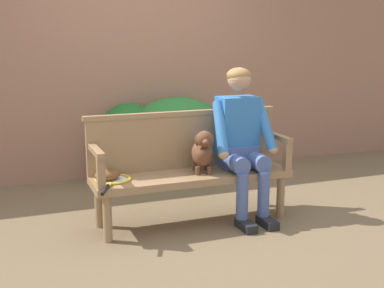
% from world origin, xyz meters
% --- Properties ---
extents(ground_plane, '(40.00, 40.00, 0.00)m').
position_xyz_m(ground_plane, '(0.00, 0.00, 0.00)').
color(ground_plane, brown).
extents(brick_garden_fence, '(8.00, 0.30, 2.15)m').
position_xyz_m(brick_garden_fence, '(0.00, 1.85, 1.08)').
color(brick_garden_fence, '#936651').
rests_on(brick_garden_fence, ground).
extents(hedge_bush_mid_right, '(0.73, 0.67, 0.85)m').
position_xyz_m(hedge_bush_mid_right, '(-0.16, 1.52, 0.43)').
color(hedge_bush_mid_right, '#1E5B23').
rests_on(hedge_bush_mid_right, ground).
extents(hedge_bush_far_left, '(1.18, 0.84, 0.91)m').
position_xyz_m(hedge_bush_far_left, '(0.37, 1.43, 0.45)').
color(hedge_bush_far_left, '#286B2D').
rests_on(hedge_bush_far_left, ground).
extents(garden_bench, '(1.69, 0.46, 0.43)m').
position_xyz_m(garden_bench, '(0.00, 0.00, 0.37)').
color(garden_bench, '#93704C').
rests_on(garden_bench, ground).
extents(bench_backrest, '(1.73, 0.06, 0.50)m').
position_xyz_m(bench_backrest, '(0.00, 0.20, 0.69)').
color(bench_backrest, '#93704C').
rests_on(bench_backrest, garden_bench).
extents(bench_armrest_left_end, '(0.06, 0.46, 0.28)m').
position_xyz_m(bench_armrest_left_end, '(-0.80, -0.08, 0.63)').
color(bench_armrest_left_end, '#93704C').
rests_on(bench_armrest_left_end, garden_bench).
extents(bench_armrest_right_end, '(0.06, 0.46, 0.28)m').
position_xyz_m(bench_armrest_right_end, '(0.80, -0.08, 0.63)').
color(bench_armrest_right_end, '#93704C').
rests_on(bench_armrest_right_end, garden_bench).
extents(person_seated, '(0.56, 0.63, 1.30)m').
position_xyz_m(person_seated, '(0.45, -0.01, 0.71)').
color(person_seated, black).
rests_on(person_seated, ground).
extents(dog_on_bench, '(0.24, 0.38, 0.38)m').
position_xyz_m(dog_on_bench, '(0.08, -0.04, 0.62)').
color(dog_on_bench, brown).
rests_on(dog_on_bench, garden_bench).
extents(tennis_racket, '(0.38, 0.58, 0.03)m').
position_xyz_m(tennis_racket, '(-0.68, -0.01, 0.44)').
color(tennis_racket, yellow).
rests_on(tennis_racket, garden_bench).
extents(baseball_glove, '(0.27, 0.24, 0.09)m').
position_xyz_m(baseball_glove, '(-0.71, 0.03, 0.48)').
color(baseball_glove, brown).
rests_on(baseball_glove, garden_bench).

